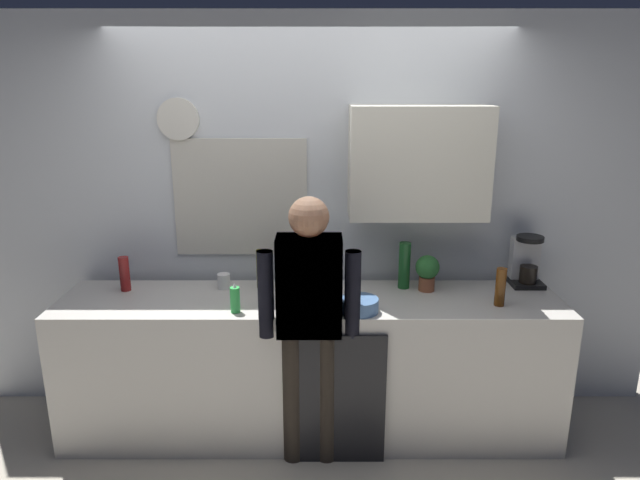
% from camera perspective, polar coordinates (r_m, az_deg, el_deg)
% --- Properties ---
extents(ground_plane, '(8.00, 8.00, 0.00)m').
position_cam_1_polar(ground_plane, '(3.66, -1.06, -20.99)').
color(ground_plane, beige).
extents(kitchen_counter, '(3.06, 0.64, 0.91)m').
position_cam_1_polar(kitchen_counter, '(3.67, -1.01, -12.48)').
color(kitchen_counter, beige).
rests_on(kitchen_counter, ground_plane).
extents(dishwasher_panel, '(0.56, 0.02, 0.82)m').
position_cam_1_polar(dishwasher_panel, '(3.40, 1.69, -15.80)').
color(dishwasher_panel, black).
rests_on(dishwasher_panel, ground_plane).
extents(back_wall_assembly, '(4.66, 0.42, 2.60)m').
position_cam_1_polar(back_wall_assembly, '(3.72, 0.17, 2.86)').
color(back_wall_assembly, silver).
rests_on(back_wall_assembly, ground_plane).
extents(coffee_maker, '(0.20, 0.20, 0.33)m').
position_cam_1_polar(coffee_maker, '(3.90, 19.96, -2.12)').
color(coffee_maker, black).
rests_on(coffee_maker, kitchen_counter).
extents(bottle_olive_oil, '(0.06, 0.06, 0.25)m').
position_cam_1_polar(bottle_olive_oil, '(3.63, -6.01, -2.92)').
color(bottle_olive_oil, olive).
rests_on(bottle_olive_oil, kitchen_counter).
extents(bottle_red_vinegar, '(0.06, 0.06, 0.22)m').
position_cam_1_polar(bottle_red_vinegar, '(3.77, -19.13, -3.24)').
color(bottle_red_vinegar, maroon).
rests_on(bottle_red_vinegar, kitchen_counter).
extents(bottle_amber_beer, '(0.06, 0.06, 0.23)m').
position_cam_1_polar(bottle_amber_beer, '(3.49, 17.64, -4.52)').
color(bottle_amber_beer, brown).
rests_on(bottle_amber_beer, kitchen_counter).
extents(bottle_green_wine, '(0.07, 0.07, 0.30)m').
position_cam_1_polar(bottle_green_wine, '(3.64, 8.43, -2.54)').
color(bottle_green_wine, '#195923').
rests_on(bottle_green_wine, kitchen_counter).
extents(cup_white_mug, '(0.08, 0.08, 0.10)m').
position_cam_1_polar(cup_white_mug, '(3.67, -9.72, -4.10)').
color(cup_white_mug, white).
rests_on(cup_white_mug, kitchen_counter).
extents(mixing_bowl, '(0.22, 0.22, 0.08)m').
position_cam_1_polar(mixing_bowl, '(3.28, 3.92, -6.55)').
color(mixing_bowl, '#4C72A5').
rests_on(mixing_bowl, kitchen_counter).
extents(potted_plant, '(0.15, 0.15, 0.23)m').
position_cam_1_polar(potted_plant, '(3.62, 10.68, -3.03)').
color(potted_plant, '#9E5638').
rests_on(potted_plant, kitchen_counter).
extents(dish_soap, '(0.06, 0.06, 0.18)m').
position_cam_1_polar(dish_soap, '(3.28, -8.60, -5.92)').
color(dish_soap, green).
rests_on(dish_soap, kitchen_counter).
extents(person_at_sink, '(0.57, 0.22, 1.60)m').
position_cam_1_polar(person_at_sink, '(3.18, -1.14, -7.19)').
color(person_at_sink, black).
rests_on(person_at_sink, ground_plane).
extents(person_guest, '(0.57, 0.22, 1.60)m').
position_cam_1_polar(person_guest, '(3.18, -1.14, -7.19)').
color(person_guest, brown).
rests_on(person_guest, ground_plane).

